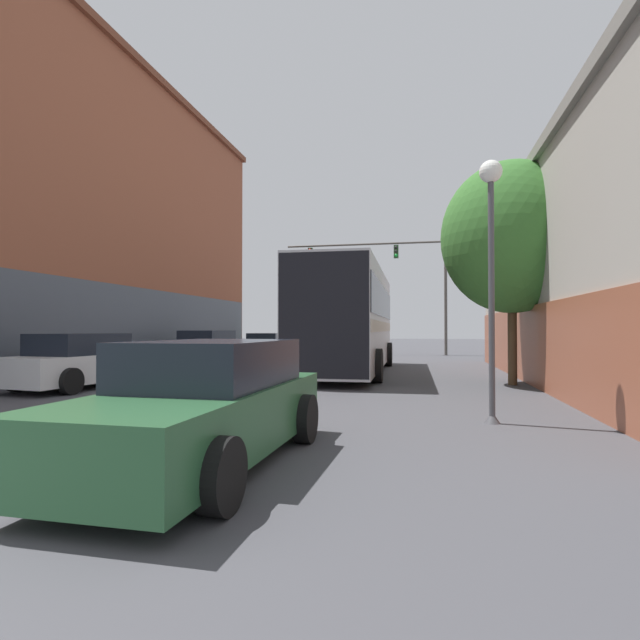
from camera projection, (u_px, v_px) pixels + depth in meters
name	position (u px, v px, depth m)	size (l,w,h in m)	color
lane_center_line	(299.00, 371.00, 18.45)	(0.14, 45.84, 0.01)	silver
building_left_brick	(33.00, 214.00, 20.46)	(9.81, 23.83, 12.32)	#995138
bus	(349.00, 316.00, 17.97)	(2.90, 10.64, 3.63)	#B7B7BC
hatchback_foreground	(206.00, 405.00, 5.79)	(2.01, 4.47, 1.43)	#285633
parked_car_left_near	(84.00, 362.00, 13.37)	(2.35, 4.49, 1.45)	silver
parked_car_left_mid	(265.00, 345.00, 28.79)	(2.50, 4.45, 1.33)	#285633
parked_car_left_far	(209.00, 349.00, 21.28)	(2.06, 4.72, 1.51)	silver
traffic_signal_gantry	(397.00, 269.00, 30.60)	(9.92, 0.36, 7.15)	#514C47
street_lamp	(491.00, 250.00, 8.33)	(0.38, 0.38, 4.40)	#47474C
street_tree_near	(512.00, 237.00, 14.04)	(3.90, 3.51, 6.31)	#4C3823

